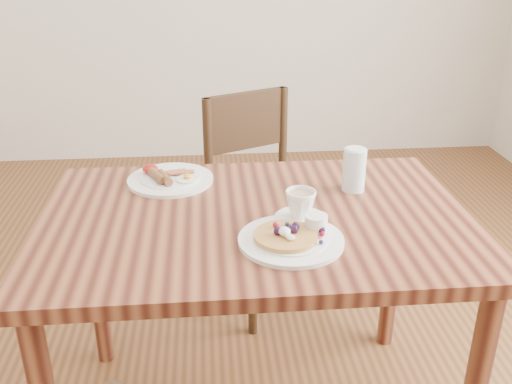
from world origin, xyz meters
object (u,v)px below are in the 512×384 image
(pancake_plate, at_px, (292,237))
(teacup_saucer, at_px, (300,207))
(dining_table, at_px, (256,246))
(water_glass, at_px, (354,170))
(chair_far, at_px, (262,191))
(breakfast_plate, at_px, (169,178))

(pancake_plate, distance_m, teacup_saucer, 0.13)
(dining_table, height_order, water_glass, water_glass)
(chair_far, xyz_separation_m, pancake_plate, (-0.01, -0.89, 0.27))
(dining_table, relative_size, teacup_saucer, 8.57)
(dining_table, distance_m, teacup_saucer, 0.19)
(dining_table, bearing_deg, pancake_plate, -64.09)
(breakfast_plate, bearing_deg, pancake_plate, -51.73)
(dining_table, height_order, teacup_saucer, teacup_saucer)
(chair_far, bearing_deg, pancake_plate, 64.23)
(dining_table, relative_size, breakfast_plate, 4.44)
(teacup_saucer, bearing_deg, water_glass, 43.64)
(breakfast_plate, relative_size, water_glass, 2.05)
(teacup_saucer, bearing_deg, pancake_plate, -107.78)
(pancake_plate, height_order, breakfast_plate, pancake_plate)
(water_glass, bearing_deg, breakfast_plate, 168.61)
(chair_far, relative_size, water_glass, 6.68)
(pancake_plate, height_order, teacup_saucer, teacup_saucer)
(dining_table, height_order, pancake_plate, pancake_plate)
(teacup_saucer, relative_size, water_glass, 1.06)
(chair_far, distance_m, pancake_plate, 0.93)
(dining_table, bearing_deg, water_glass, 25.03)
(dining_table, relative_size, pancake_plate, 4.44)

